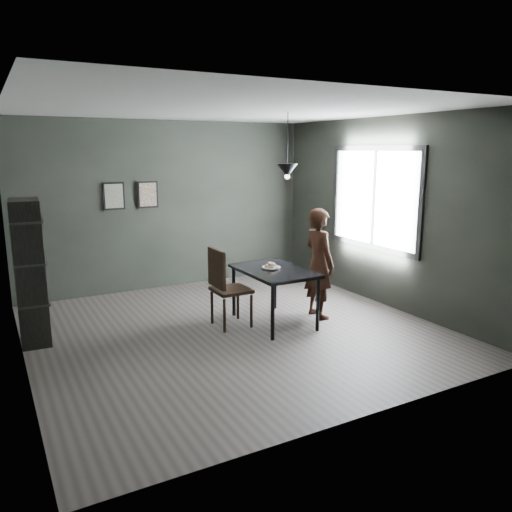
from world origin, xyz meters
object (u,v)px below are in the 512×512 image
shelf_unit (30,272)px  pendant_lamp (287,170)px  cafe_table (274,275)px  woman (319,263)px  wood_chair (225,283)px  white_plate (271,268)px

shelf_unit → pendant_lamp: size_ratio=2.03×
cafe_table → woman: bearing=-6.0°
woman → pendant_lamp: (-0.43, 0.17, 1.28)m
wood_chair → shelf_unit: shelf_unit is taller
cafe_table → shelf_unit: shelf_unit is taller
white_plate → wood_chair: (-0.64, 0.11, -0.15)m
woman → wood_chair: 1.36m
wood_chair → shelf_unit: (-2.27, 0.64, 0.27)m
woman → shelf_unit: size_ratio=0.88×
pendant_lamp → cafe_table: bearing=-158.2°
cafe_table → shelf_unit: size_ratio=0.68×
white_plate → pendant_lamp: bearing=6.4°
white_plate → cafe_table: bearing=-86.7°
cafe_table → woman: 0.69m
cafe_table → shelf_unit: bearing=164.3°
cafe_table → woman: size_ratio=0.78×
white_plate → shelf_unit: (-2.92, 0.75, 0.12)m
wood_chair → pendant_lamp: (0.90, -0.08, 1.45)m
shelf_unit → woman: bearing=-10.2°
woman → pendant_lamp: bearing=69.4°
cafe_table → woman: woman is taller
shelf_unit → white_plate: bearing=-10.7°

